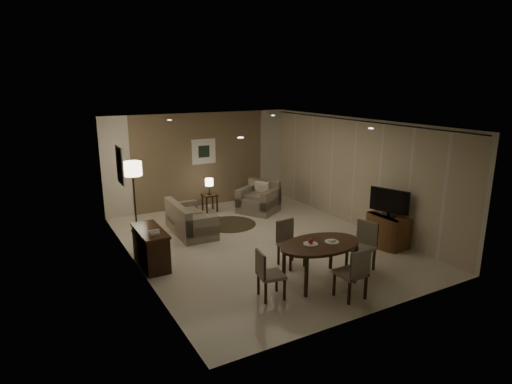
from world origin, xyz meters
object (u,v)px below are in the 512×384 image
armchair (258,197)px  tv_cabinet (388,230)px  sofa (191,218)px  chair_near (351,272)px  dining_table (320,263)px  chair_right (361,248)px  chair_left (271,275)px  chair_far (292,244)px  floor_lamp (135,197)px  console_desk (151,248)px  side_table (210,203)px

armchair → tv_cabinet: bearing=-11.8°
sofa → chair_near: bearing=-163.0°
dining_table → chair_right: 0.98m
dining_table → chair_left: (-1.08, -0.09, 0.05)m
chair_far → floor_lamp: (-2.18, 3.53, 0.41)m
chair_left → tv_cabinet: bearing=-68.7°
tv_cabinet → armchair: (-1.28, 3.57, 0.08)m
armchair → chair_near: bearing=-43.4°
chair_left → console_desk: bearing=40.3°
side_table → armchair: bearing=-32.5°
chair_left → chair_right: (2.05, 0.08, 0.05)m
chair_right → side_table: (-1.00, 5.00, -0.22)m
chair_right → side_table: 5.11m
console_desk → tv_cabinet: bearing=-17.1°
dining_table → chair_left: size_ratio=1.87×
chair_near → chair_right: bearing=-142.9°
chair_right → chair_far: bearing=-147.5°
side_table → floor_lamp: size_ratio=0.29×
chair_far → side_table: bearing=82.5°
chair_left → chair_near: bearing=-110.1°
chair_far → armchair: size_ratio=0.94×
console_desk → dining_table: 3.31m
chair_far → side_table: 4.17m
chair_left → sofa: (-0.03, 3.67, -0.04)m
console_desk → side_table: size_ratio=2.43×
tv_cabinet → chair_near: (-2.32, -1.42, 0.11)m
chair_left → chair_right: chair_right is taller
sofa → floor_lamp: 1.45m
console_desk → chair_right: chair_right is taller
dining_table → sofa: bearing=107.2°
console_desk → side_table: bearing=48.8°
sofa → chair_far: bearing=-157.5°
tv_cabinet → dining_table: dining_table is taller
chair_near → chair_right: (0.89, 0.72, 0.01)m
sofa → armchair: size_ratio=1.66×
console_desk → side_table: (2.46, 2.81, -0.13)m
chair_far → side_table: chair_far is taller
console_desk → chair_left: 2.67m
chair_left → chair_right: size_ratio=0.90×
floor_lamp → chair_near: bearing=-65.5°
dining_table → armchair: 4.41m
chair_far → sofa: chair_far is taller
chair_right → tv_cabinet: bearing=97.6°
sofa → side_table: size_ratio=3.26×
dining_table → chair_near: (0.09, -0.73, 0.09)m
chair_near → sofa: (-1.20, 4.31, -0.08)m
tv_cabinet → floor_lamp: bearing=141.7°
chair_far → tv_cabinet: bearing=-10.3°
console_desk → chair_left: bearing=-58.4°
sofa → chair_left: bearing=-178.0°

